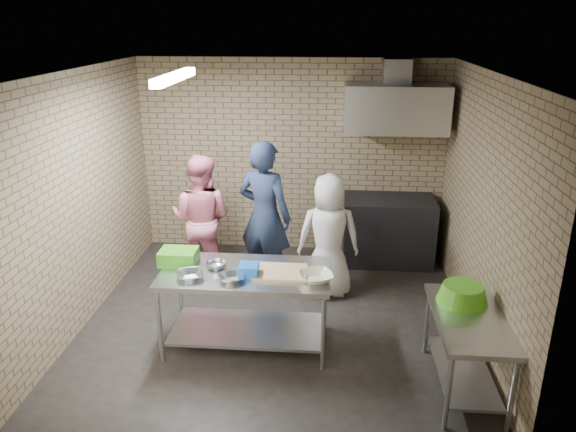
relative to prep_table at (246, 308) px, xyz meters
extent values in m
plane|color=black|center=(0.26, 0.56, -0.42)|extent=(4.20, 4.20, 0.00)
plane|color=black|center=(0.26, 0.56, 2.28)|extent=(4.20, 4.20, 0.00)
cube|color=#917F5B|center=(0.26, 2.56, 0.93)|extent=(4.20, 0.06, 2.70)
cube|color=#917F5B|center=(0.26, -1.44, 0.93)|extent=(4.20, 0.06, 2.70)
cube|color=#917F5B|center=(-1.84, 0.56, 0.93)|extent=(0.06, 4.00, 2.70)
cube|color=#917F5B|center=(2.36, 0.56, 0.93)|extent=(0.06, 4.00, 2.70)
cube|color=#ADAFB4|center=(0.00, 0.00, 0.00)|extent=(1.67, 0.84, 0.84)
cube|color=silver|center=(2.06, -0.54, -0.04)|extent=(0.60, 1.20, 0.75)
cube|color=black|center=(1.61, 2.21, 0.03)|extent=(1.20, 0.70, 0.90)
cube|color=silver|center=(1.61, 2.26, 1.68)|extent=(1.30, 0.60, 0.60)
cube|color=#A5A8AD|center=(1.61, 2.41, 2.13)|extent=(0.35, 0.30, 0.30)
cube|color=#3F2B19|center=(1.91, 2.45, 1.50)|extent=(0.80, 0.20, 0.04)
cube|color=white|center=(-0.74, 0.56, 2.22)|extent=(0.10, 1.25, 0.08)
cube|color=#3C981C|center=(-0.70, 0.12, 0.49)|extent=(0.37, 0.28, 0.15)
cube|color=blue|center=(0.05, -0.10, 0.48)|extent=(0.19, 0.19, 0.12)
cube|color=tan|center=(0.35, -0.02, 0.43)|extent=(0.51, 0.39, 0.03)
imported|color=#B8B9C0|center=(-0.50, -0.20, 0.45)|extent=(0.33, 0.33, 0.06)
imported|color=silver|center=(-0.30, 0.05, 0.45)|extent=(0.26, 0.26, 0.06)
imported|color=silver|center=(-0.10, -0.22, 0.45)|extent=(0.31, 0.31, 0.06)
imported|color=beige|center=(0.70, -0.15, 0.46)|extent=(0.41, 0.41, 0.08)
cylinder|color=#B22619|center=(1.66, 2.45, 1.61)|extent=(0.07, 0.07, 0.18)
cylinder|color=green|center=(2.06, 2.45, 1.60)|extent=(0.06, 0.06, 0.15)
imported|color=black|center=(0.03, 1.30, 0.52)|extent=(0.80, 0.67, 1.87)
imported|color=pink|center=(-0.78, 1.45, 0.41)|extent=(0.90, 0.76, 1.65)
imported|color=white|center=(0.81, 1.18, 0.34)|extent=(0.77, 0.53, 1.51)
camera|label=1|loc=(0.83, -4.81, 2.78)|focal=34.04mm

